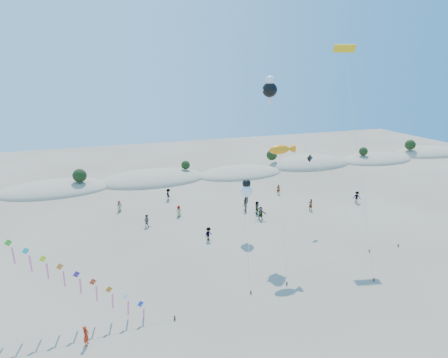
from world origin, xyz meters
TOP-DOWN VIEW (x-y plane):
  - dune_ridge at (1.06, 45.14)m, footprint 145.30×11.49m
  - fish_kite at (8.25, 13.23)m, footprint 3.32×6.20m
  - cartoon_kite_low at (6.91, 18.89)m, footprint 5.05×12.35m
  - cartoon_kite_high at (9.33, 18.61)m, footprint 9.58×9.16m
  - parafoil_kite at (17.93, 17.76)m, footprint 4.99×13.09m
  - dark_kite at (17.20, 17.05)m, footprint 6.79×9.45m
  - flyer_foreground at (-10.97, 5.40)m, footprint 0.55×0.66m
  - beachgoers at (8.41, 25.67)m, footprint 34.40×16.19m

SIDE VIEW (x-z plane):
  - dune_ridge at x=1.06m, z-range -2.67..2.90m
  - flyer_foreground at x=-10.97m, z-range 0.00..1.53m
  - beachgoers at x=8.41m, z-range -0.05..1.75m
  - cartoon_kite_low at x=6.91m, z-range 2.23..9.12m
  - dark_kite at x=17.20m, z-range 1.72..10.77m
  - fish_kite at x=8.25m, z-range 5.45..17.35m
  - cartoon_kite_high at x=9.33m, z-range 7.84..26.20m
  - parafoil_kite at x=17.93m, z-range 10.03..31.69m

